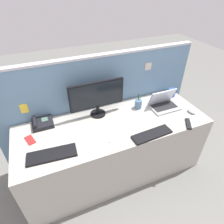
{
  "coord_description": "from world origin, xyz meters",
  "views": [
    {
      "loc": [
        -0.61,
        -1.41,
        2.01
      ],
      "look_at": [
        0.0,
        0.05,
        0.85
      ],
      "focal_mm": 30.62,
      "sensor_mm": 36.0,
      "label": 1
    }
  ],
  "objects": [
    {
      "name": "cell_phone_white_slab",
      "position": [
        -0.1,
        -0.18,
        0.73
      ],
      "size": [
        0.11,
        0.15,
        0.01
      ],
      "primitive_type": "cube",
      "rotation": [
        0.0,
        0.0,
        -0.33
      ],
      "color": "silver",
      "rests_on": "desk"
    },
    {
      "name": "tv_remote",
      "position": [
        0.71,
        -0.31,
        0.74
      ],
      "size": [
        0.13,
        0.17,
        0.02
      ],
      "primitive_type": "cube",
      "rotation": [
        0.0,
        0.0,
        -0.57
      ],
      "color": "black",
      "rests_on": "desk"
    },
    {
      "name": "cubicle_divider",
      "position": [
        -0.0,
        0.41,
        0.67
      ],
      "size": [
        2.34,
        0.07,
        1.33
      ],
      "color": "#6084A3",
      "rests_on": "ground_plane"
    },
    {
      "name": "desktop_monitor",
      "position": [
        -0.1,
        0.23,
        0.95
      ],
      "size": [
        0.59,
        0.17,
        0.39
      ],
      "color": "black",
      "rests_on": "desk"
    },
    {
      "name": "pen_cup",
      "position": [
        0.37,
        0.16,
        0.78
      ],
      "size": [
        0.08,
        0.08,
        0.18
      ],
      "color": "#4C7093",
      "rests_on": "desk"
    },
    {
      "name": "desk",
      "position": [
        0.0,
        0.0,
        0.36
      ],
      "size": [
        2.01,
        0.74,
        0.73
      ],
      "primitive_type": "cube",
      "color": "#ADA89E",
      "rests_on": "ground_plane"
    },
    {
      "name": "desk_phone",
      "position": [
        -0.69,
        0.27,
        0.75
      ],
      "size": [
        0.21,
        0.19,
        0.08
      ],
      "color": "black",
      "rests_on": "desk"
    },
    {
      "name": "computer_mouse_right_hand",
      "position": [
        0.88,
        -0.15,
        0.74
      ],
      "size": [
        0.07,
        0.11,
        0.03
      ],
      "primitive_type": "ellipsoid",
      "rotation": [
        0.0,
        0.0,
        0.13
      ],
      "color": "#9EA0A8",
      "rests_on": "desk"
    },
    {
      "name": "keyboard_main",
      "position": [
        -0.66,
        -0.19,
        0.74
      ],
      "size": [
        0.43,
        0.19,
        0.02
      ],
      "primitive_type": "cube",
      "rotation": [
        0.0,
        0.0,
        -0.09
      ],
      "color": "black",
      "rests_on": "desk"
    },
    {
      "name": "coffee_mug",
      "position": [
        0.9,
        0.24,
        0.77
      ],
      "size": [
        0.13,
        0.09,
        0.09
      ],
      "color": "blue",
      "rests_on": "desk"
    },
    {
      "name": "laptop",
      "position": [
        0.66,
        0.07,
        0.78
      ],
      "size": [
        0.33,
        0.23,
        0.21
      ],
      "color": "#9EA0A8",
      "rests_on": "desk"
    },
    {
      "name": "cell_phone_red_case",
      "position": [
        -0.82,
        0.08,
        0.73
      ],
      "size": [
        0.1,
        0.15,
        0.01
      ],
      "primitive_type": "cube",
      "rotation": [
        0.0,
        0.0,
        0.31
      ],
      "color": "#B22323",
      "rests_on": "desk"
    },
    {
      "name": "keyboard_spare",
      "position": [
        0.27,
        -0.3,
        0.74
      ],
      "size": [
        0.41,
        0.15,
        0.02
      ],
      "primitive_type": "cube",
      "rotation": [
        0.0,
        0.0,
        0.06
      ],
      "color": "black",
      "rests_on": "desk"
    },
    {
      "name": "ground_plane",
      "position": [
        0.0,
        0.0,
        0.0
      ],
      "size": [
        10.0,
        10.0,
        0.0
      ],
      "primitive_type": "plane",
      "color": "slate"
    }
  ]
}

